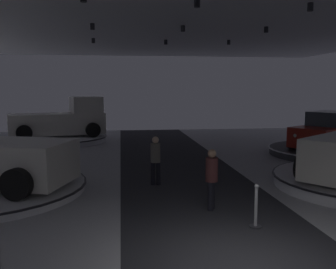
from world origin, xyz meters
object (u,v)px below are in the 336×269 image
(pickup_truck_deep_left, at_px, (63,120))
(visitor_walking_near, at_px, (155,157))
(display_platform_deep_left, at_px, (58,139))
(visitor_walking_far, at_px, (212,175))
(display_car_far_right, at_px, (329,132))
(display_platform_far_right, at_px, (328,151))

(pickup_truck_deep_left, xyz_separation_m, visitor_walking_near, (4.48, -10.51, -0.36))
(display_platform_deep_left, bearing_deg, pickup_truck_deep_left, 15.61)
(display_platform_deep_left, relative_size, visitor_walking_far, 3.57)
(display_platform_deep_left, xyz_separation_m, pickup_truck_deep_left, (0.31, 0.09, 1.08))
(display_car_far_right, distance_m, visitor_walking_near, 9.56)
(display_platform_far_right, distance_m, visitor_walking_near, 9.56)
(display_car_far_right, height_order, visitor_walking_far, display_car_far_right)
(pickup_truck_deep_left, bearing_deg, visitor_walking_near, -66.90)
(visitor_walking_near, bearing_deg, pickup_truck_deep_left, 113.10)
(pickup_truck_deep_left, relative_size, display_car_far_right, 1.26)
(display_platform_far_right, xyz_separation_m, visitor_walking_far, (-7.31, -6.94, 0.71))
(visitor_walking_near, bearing_deg, visitor_walking_far, -65.68)
(display_car_far_right, height_order, visitor_walking_near, display_car_far_right)
(pickup_truck_deep_left, distance_m, display_platform_far_right, 14.45)
(display_platform_far_right, bearing_deg, display_car_far_right, 33.48)
(visitor_walking_near, bearing_deg, display_platform_far_right, 26.70)
(display_platform_deep_left, bearing_deg, visitor_walking_near, -65.31)
(display_car_far_right, relative_size, visitor_walking_far, 2.83)
(display_platform_deep_left, xyz_separation_m, display_car_far_right, (13.33, -6.13, 0.93))
(display_platform_far_right, height_order, visitor_walking_far, visitor_walking_far)
(display_platform_deep_left, height_order, visitor_walking_far, visitor_walking_far)
(display_car_far_right, bearing_deg, visitor_walking_near, -153.28)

